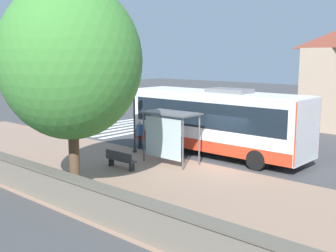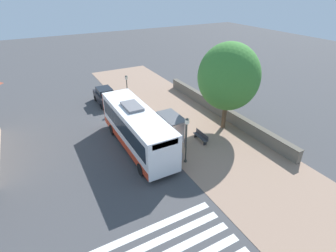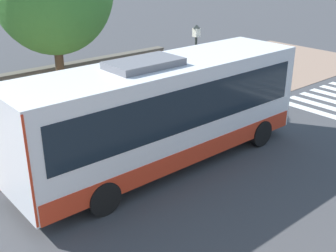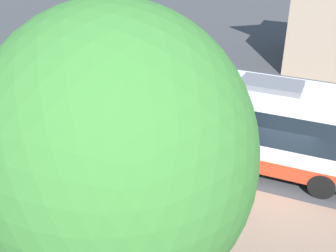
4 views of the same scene
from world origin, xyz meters
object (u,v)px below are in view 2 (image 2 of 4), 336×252
Objects in this scene: street_lamp_near at (127,88)px; street_lamp_far at (186,137)px; bus at (137,128)px; pedestrian at (179,158)px; bench at (201,136)px; shade_tree at (229,77)px; bus_shelter at (173,121)px; parked_car_behind_bus at (105,96)px.

street_lamp_far is at bearing 90.19° from street_lamp_near.
pedestrian is (-1.64, 4.41, -0.96)m from bus.
street_lamp_near reaches higher than bench.
street_lamp_far is 7.65m from shade_tree.
street_lamp_near reaches higher than pedestrian.
pedestrian is 1.75m from street_lamp_far.
bus_shelter is 0.80× the size of street_lamp_near.
street_lamp_near is at bearing -74.46° from bench.
shade_tree is 15.01m from parked_car_behind_bus.
bus is 4.80m from pedestrian.
bus is 5.61× the size of bench.
parked_car_behind_bus is at bearing -81.50° from street_lamp_far.
street_lamp_near is (0.64, -9.57, 0.05)m from bus_shelter.
street_lamp_near is at bearing -56.31° from shade_tree.
bus reaches higher than street_lamp_near.
street_lamp_far reaches higher than bus.
shade_tree is at bearing 126.57° from parked_car_behind_bus.
bus is at bearing -18.70° from bench.
bus is at bearing -13.37° from bus_shelter.
bus is 1.25× the size of shade_tree.
street_lamp_near is 12.73m from street_lamp_far.
bus is at bearing -56.91° from street_lamp_far.
pedestrian is at bearing 110.46° from bus.
street_lamp_far is (0.60, 3.15, 0.23)m from bus_shelter.
bus is 2.56× the size of parked_car_behind_bus.
bus_shelter is at bearing -112.16° from pedestrian.
street_lamp_near is 0.92× the size of street_lamp_far.
street_lamp_near is at bearing -93.69° from pedestrian.
shade_tree is at bearing 174.93° from bus.
bench is at bearing -146.22° from pedestrian.
bench is 0.22× the size of shade_tree.
shade_tree reaches higher than bench.
bus is 3.54× the size of bus_shelter.
parked_car_behind_bus is at bearing -76.38° from bus_shelter.
shade_tree is (-6.37, -3.11, 2.87)m from street_lamp_far.
bus_shelter is 1.58× the size of bench.
street_lamp_far is (-0.90, -0.51, 1.41)m from pedestrian.
bus reaches higher than bench.
street_lamp_far is at bearing 26.03° from shade_tree.
bench is at bearing 161.30° from bus.
bus is 9.54m from shade_tree.
street_lamp_far is (2.93, 2.05, 1.91)m from bench.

